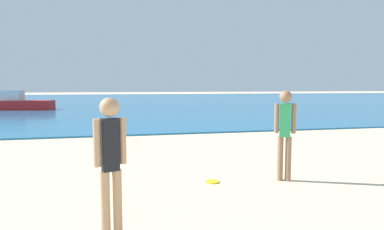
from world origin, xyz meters
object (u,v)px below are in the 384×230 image
Objects in this scene: person_standing at (285,130)px; person_distant at (110,160)px; frisbee at (212,182)px; boat_near at (20,103)px.

person_standing reaches higher than person_distant.
person_standing is 1.63m from frisbee.
frisbee is at bearing -58.20° from boat_near.
frisbee is 2.69m from person_distant.
person_standing is 22.38m from boat_near.
frisbee is at bearing -161.44° from person_standing.
frisbee is at bearing 28.22° from person_distant.
person_standing is at bearing 10.13° from person_distant.
person_distant is at bearing -125.21° from person_standing.
boat_near is (-8.47, 19.95, 0.54)m from frisbee.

